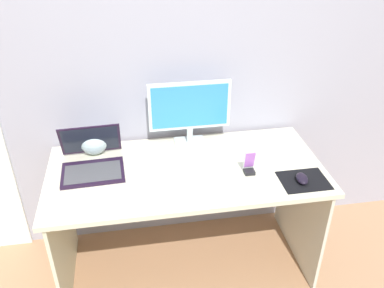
% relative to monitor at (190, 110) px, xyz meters
% --- Properties ---
extents(ground_plane, '(8.00, 8.00, 0.00)m').
position_rel_monitor_xyz_m(ground_plane, '(-0.06, -0.26, -0.96)').
color(ground_plane, tan).
extents(wall_back, '(6.00, 0.04, 2.50)m').
position_rel_monitor_xyz_m(wall_back, '(-0.06, 0.13, 0.29)').
color(wall_back, '#9E9DAE').
rests_on(wall_back, ground_plane).
extents(desk, '(1.51, 0.71, 0.74)m').
position_rel_monitor_xyz_m(desk, '(-0.06, -0.26, -0.37)').
color(desk, beige).
rests_on(desk, ground_plane).
extents(monitor, '(0.48, 0.14, 0.40)m').
position_rel_monitor_xyz_m(monitor, '(0.00, 0.00, 0.00)').
color(monitor, silver).
rests_on(monitor, desk).
extents(laptop, '(0.35, 0.34, 0.23)m').
position_rel_monitor_xyz_m(laptop, '(-0.57, -0.18, -0.18)').
color(laptop, black).
rests_on(laptop, desk).
extents(fishbowl, '(0.16, 0.16, 0.16)m').
position_rel_monitor_xyz_m(fishbowl, '(-0.56, -0.01, -0.14)').
color(fishbowl, silver).
rests_on(fishbowl, desk).
extents(keyboard_external, '(0.42, 0.12, 0.01)m').
position_rel_monitor_xyz_m(keyboard_external, '(-0.01, -0.49, -0.22)').
color(keyboard_external, white).
rests_on(keyboard_external, desk).
extents(mousepad, '(0.25, 0.20, 0.00)m').
position_rel_monitor_xyz_m(mousepad, '(0.53, -0.48, -0.22)').
color(mousepad, black).
rests_on(mousepad, desk).
extents(mouse, '(0.07, 0.11, 0.04)m').
position_rel_monitor_xyz_m(mouse, '(0.52, -0.48, -0.20)').
color(mouse, black).
rests_on(mouse, mousepad).
extents(phone_in_dock, '(0.06, 0.06, 0.14)m').
position_rel_monitor_xyz_m(phone_in_dock, '(0.27, -0.36, -0.17)').
color(phone_in_dock, black).
rests_on(phone_in_dock, desk).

